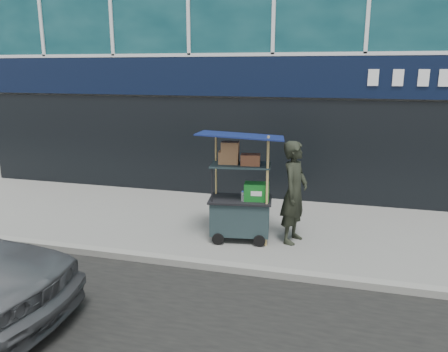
% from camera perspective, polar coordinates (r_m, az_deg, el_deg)
% --- Properties ---
extents(ground, '(80.00, 80.00, 0.00)m').
position_cam_1_polar(ground, '(7.19, 0.73, -11.59)').
color(ground, slate).
rests_on(ground, ground).
extents(curb, '(80.00, 0.18, 0.12)m').
position_cam_1_polar(curb, '(6.99, 0.32, -11.82)').
color(curb, gray).
rests_on(curb, ground).
extents(vendor_cart, '(1.64, 1.26, 2.03)m').
position_cam_1_polar(vendor_cart, '(7.98, 2.26, -3.48)').
color(vendor_cart, '#182929').
rests_on(vendor_cart, ground).
extents(vendor_man, '(0.60, 0.77, 1.86)m').
position_cam_1_polar(vendor_man, '(7.92, 9.18, -2.12)').
color(vendor_man, black).
rests_on(vendor_man, ground).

